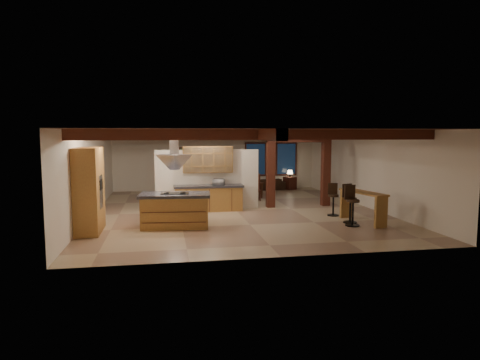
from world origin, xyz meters
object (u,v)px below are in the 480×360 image
(dining_table, at_px, (240,191))
(sofa, at_px, (265,184))
(kitchen_island, at_px, (175,210))
(bar_counter, at_px, (363,202))

(dining_table, bearing_deg, sofa, 38.49)
(kitchen_island, distance_m, dining_table, 6.05)
(dining_table, height_order, bar_counter, bar_counter)
(dining_table, relative_size, sofa, 1.01)
(kitchen_island, bearing_deg, dining_table, 61.23)
(dining_table, xyz_separation_m, bar_counter, (2.91, -5.67, 0.33))
(dining_table, distance_m, sofa, 3.14)
(kitchen_island, distance_m, sofa, 9.19)
(dining_table, bearing_deg, kitchen_island, -136.01)
(kitchen_island, height_order, dining_table, kitchen_island)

